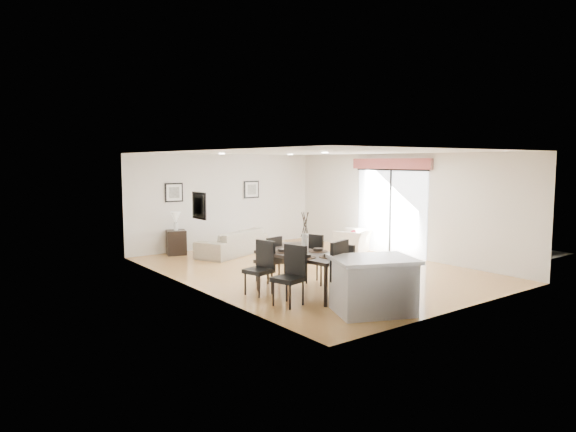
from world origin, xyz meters
TOP-DOWN VIEW (x-y plane):
  - ground at (0.00, 0.00)m, footprint 8.00×8.00m
  - wall_back at (0.00, 4.00)m, footprint 6.00×0.04m
  - wall_front at (0.00, -4.00)m, footprint 6.00×0.04m
  - wall_left at (-3.00, 0.00)m, footprint 0.04×8.00m
  - wall_right at (3.00, 0.00)m, footprint 0.04×8.00m
  - ceiling at (0.00, 0.00)m, footprint 6.00×8.00m
  - sofa at (-0.48, 2.77)m, footprint 2.42×1.73m
  - armchair at (2.34, 1.06)m, footprint 1.21×1.15m
  - courtyard_plant_a at (5.86, -0.09)m, footprint 0.75×0.71m
  - courtyard_plant_b at (5.90, 0.96)m, footprint 0.54×0.54m
  - dining_table at (-1.50, -1.61)m, footprint 1.18×1.97m
  - dining_chair_wnear at (-2.16, -2.05)m, footprint 0.57×0.57m
  - dining_chair_wfar at (-2.16, -1.12)m, footprint 0.55×0.55m
  - dining_chair_enear at (-0.84, -2.08)m, footprint 0.50×0.50m
  - dining_chair_efar at (-0.85, -1.16)m, footprint 0.57×0.57m
  - dining_chair_head at (-1.53, -2.75)m, footprint 0.64×0.64m
  - dining_chair_foot at (-1.48, -0.45)m, footprint 0.51×0.51m
  - vase at (-1.50, -1.61)m, footprint 0.95×1.50m
  - coffee_table at (0.23, 1.12)m, footprint 1.19×0.90m
  - side_table at (-1.71, 3.66)m, footprint 0.61×0.61m
  - table_lamp at (-1.71, 3.66)m, footprint 0.26×0.26m
  - cushion at (2.25, 0.97)m, footprint 0.27×0.21m
  - kitchen_island at (-1.38, -3.24)m, footprint 1.61×1.45m
  - bar_stool at (-0.46, -3.24)m, footprint 0.31×0.31m
  - framed_print_back_left at (-1.60, 3.97)m, footprint 0.52×0.04m
  - framed_print_back_right at (0.90, 3.97)m, footprint 0.52×0.04m
  - framed_print_left_wall at (-2.97, -0.20)m, footprint 0.04×0.52m
  - sliding_door at (2.96, 0.30)m, footprint 0.12×2.70m
  - courtyard at (6.16, 0.87)m, footprint 6.00×6.00m

SIDE VIEW (x-z plane):
  - ground at x=0.00m, z-range 0.00..0.00m
  - coffee_table at x=0.23m, z-range 0.00..0.42m
  - armchair at x=2.34m, z-range 0.00..0.62m
  - side_table at x=-1.71m, z-range 0.00..0.66m
  - sofa at x=-0.48m, z-range 0.00..0.66m
  - courtyard_plant_a at x=5.86m, z-range 0.00..0.67m
  - courtyard_plant_b at x=5.90m, z-range 0.00..0.74m
  - kitchen_island at x=-1.38m, z-range 0.01..0.93m
  - cushion at x=2.25m, z-range 0.35..0.62m
  - dining_chair_foot at x=-1.48m, z-range 0.06..1.01m
  - dining_chair_enear at x=-0.84m, z-range 0.06..1.01m
  - dining_chair_wfar at x=-2.16m, z-range 0.06..1.06m
  - dining_chair_efar at x=-0.85m, z-range 0.06..1.10m
  - dining_chair_wnear at x=-2.16m, z-range 0.06..1.10m
  - bar_stool at x=-0.46m, z-range 0.25..0.93m
  - dining_chair_head at x=-1.53m, z-range 0.07..1.21m
  - dining_table at x=-1.50m, z-range 0.31..1.08m
  - courtyard at x=6.16m, z-range -0.08..1.92m
  - table_lamp at x=-1.71m, z-range 0.73..1.22m
  - vase at x=-1.50m, z-range 0.68..1.47m
  - wall_back at x=0.00m, z-range 0.00..2.70m
  - wall_front at x=0.00m, z-range 0.00..2.70m
  - wall_left at x=-3.00m, z-range 0.00..2.70m
  - wall_right at x=3.00m, z-range 0.00..2.70m
  - framed_print_back_left at x=-1.60m, z-range 1.39..1.91m
  - framed_print_back_right at x=0.90m, z-range 1.39..1.91m
  - framed_print_left_wall at x=-2.97m, z-range 1.39..1.91m
  - sliding_door at x=2.96m, z-range 0.38..2.95m
  - ceiling at x=0.00m, z-range 2.69..2.71m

